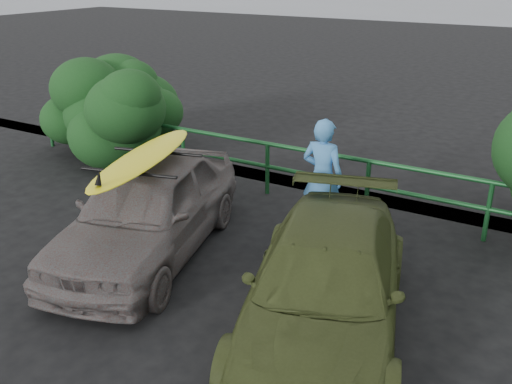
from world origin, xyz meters
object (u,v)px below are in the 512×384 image
(sedan, at_px, (148,210))
(man, at_px, (322,177))
(olive_vehicle, at_px, (325,285))
(surfboard, at_px, (143,157))
(guardrail, at_px, (315,177))

(sedan, height_order, man, man)
(olive_vehicle, bearing_deg, surfboard, 154.54)
(sedan, xyz_separation_m, man, (1.94, 2.00, 0.24))
(guardrail, relative_size, man, 7.25)
(olive_vehicle, bearing_deg, sedan, 154.54)
(olive_vehicle, distance_m, man, 2.76)
(sedan, xyz_separation_m, olive_vehicle, (3.11, -0.48, -0.09))
(guardrail, bearing_deg, man, -60.17)
(surfboard, bearing_deg, sedan, -105.00)
(guardrail, distance_m, surfboard, 3.48)
(man, bearing_deg, guardrail, -59.16)
(guardrail, height_order, man, man)
(guardrail, distance_m, olive_vehicle, 3.94)
(guardrail, xyz_separation_m, man, (0.60, -1.04, 0.45))
(guardrail, xyz_separation_m, olive_vehicle, (1.77, -3.52, 0.12))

